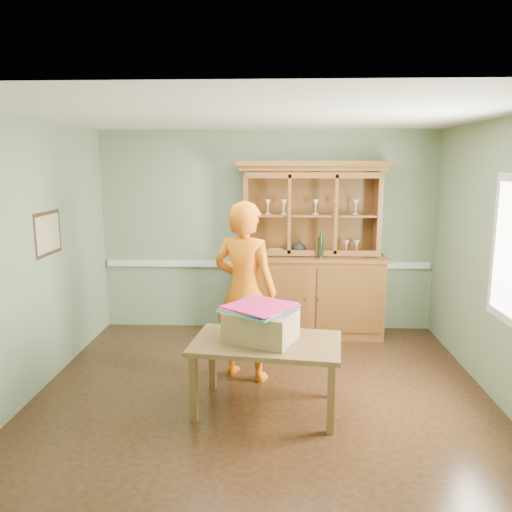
{
  "coord_description": "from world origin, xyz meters",
  "views": [
    {
      "loc": [
        0.13,
        -4.72,
        2.27
      ],
      "look_at": [
        -0.08,
        0.4,
        1.31
      ],
      "focal_mm": 35.0,
      "sensor_mm": 36.0,
      "label": 1
    }
  ],
  "objects_px": {
    "china_hutch": "(310,275)",
    "cardboard_box": "(261,326)",
    "dining_table": "(266,349)",
    "person": "(245,291)"
  },
  "relations": [
    {
      "from": "china_hutch",
      "to": "person",
      "type": "height_order",
      "value": "china_hutch"
    },
    {
      "from": "china_hutch",
      "to": "cardboard_box",
      "type": "height_order",
      "value": "china_hutch"
    },
    {
      "from": "dining_table",
      "to": "person",
      "type": "relative_size",
      "value": 0.75
    },
    {
      "from": "china_hutch",
      "to": "person",
      "type": "xyz_separation_m",
      "value": [
        -0.78,
        -1.42,
        0.15
      ]
    },
    {
      "from": "dining_table",
      "to": "person",
      "type": "xyz_separation_m",
      "value": [
        -0.24,
        0.71,
        0.36
      ]
    },
    {
      "from": "dining_table",
      "to": "person",
      "type": "bearing_deg",
      "value": 115.77
    },
    {
      "from": "dining_table",
      "to": "cardboard_box",
      "type": "height_order",
      "value": "cardboard_box"
    },
    {
      "from": "cardboard_box",
      "to": "person",
      "type": "height_order",
      "value": "person"
    },
    {
      "from": "cardboard_box",
      "to": "dining_table",
      "type": "bearing_deg",
      "value": -27.53
    },
    {
      "from": "person",
      "to": "dining_table",
      "type": "bearing_deg",
      "value": 130.03
    }
  ]
}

